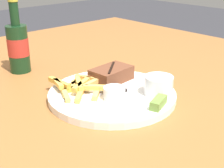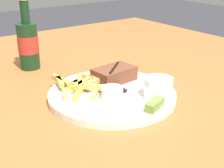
# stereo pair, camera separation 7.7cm
# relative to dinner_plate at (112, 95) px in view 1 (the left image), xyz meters

# --- Properties ---
(dining_table) EXTENTS (1.54, 1.61, 0.75)m
(dining_table) POSITION_rel_dinner_plate_xyz_m (0.00, 0.00, -0.06)
(dining_table) COLOR #935B2D
(dining_table) RESTS_ON ground_plane
(dinner_plate) EXTENTS (0.32, 0.32, 0.02)m
(dinner_plate) POSITION_rel_dinner_plate_xyz_m (0.00, 0.00, 0.00)
(dinner_plate) COLOR white
(dinner_plate) RESTS_ON dining_table
(steak_portion) EXTENTS (0.12, 0.08, 0.04)m
(steak_portion) POSITION_rel_dinner_plate_xyz_m (0.05, 0.05, 0.03)
(steak_portion) COLOR brown
(steak_portion) RESTS_ON dinner_plate
(fries_pile) EXTENTS (0.13, 0.16, 0.02)m
(fries_pile) POSITION_rel_dinner_plate_xyz_m (-0.06, 0.06, 0.02)
(fries_pile) COLOR #E2AA57
(fries_pile) RESTS_ON dinner_plate
(coleslaw_cup) EXTENTS (0.07, 0.07, 0.05)m
(coleslaw_cup) POSITION_rel_dinner_plate_xyz_m (0.07, -0.09, 0.04)
(coleslaw_cup) COLOR white
(coleslaw_cup) RESTS_ON dinner_plate
(dipping_sauce_cup) EXTENTS (0.05, 0.05, 0.03)m
(dipping_sauce_cup) POSITION_rel_dinner_plate_xyz_m (-0.03, -0.04, 0.03)
(dipping_sauce_cup) COLOR silver
(dipping_sauce_cup) RESTS_ON dinner_plate
(pickle_spear) EXTENTS (0.06, 0.04, 0.02)m
(pickle_spear) POSITION_rel_dinner_plate_xyz_m (0.02, -0.13, 0.02)
(pickle_spear) COLOR olive
(pickle_spear) RESTS_ON dinner_plate
(fork_utensil) EXTENTS (0.13, 0.05, 0.00)m
(fork_utensil) POSITION_rel_dinner_plate_xyz_m (-0.08, 0.02, 0.01)
(fork_utensil) COLOR #B7B7BC
(fork_utensil) RESTS_ON dinner_plate
(knife_utensil) EXTENTS (0.02, 0.17, 0.01)m
(knife_utensil) POSITION_rel_dinner_plate_xyz_m (0.02, 0.04, 0.01)
(knife_utensil) COLOR #B7B7BC
(knife_utensil) RESTS_ON dinner_plate
(beer_bottle) EXTENTS (0.06, 0.06, 0.23)m
(beer_bottle) POSITION_rel_dinner_plate_xyz_m (-0.07, 0.34, 0.07)
(beer_bottle) COLOR #143319
(beer_bottle) RESTS_ON dining_table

